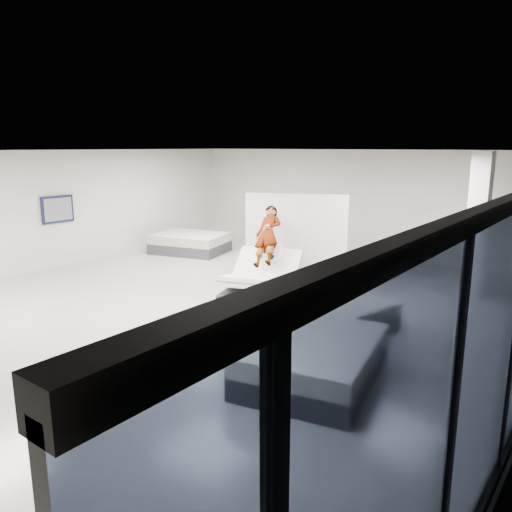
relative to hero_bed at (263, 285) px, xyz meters
The scene contains 10 objects.
room 1.85m from the hero_bed, 112.45° to the right, with size 14.00×14.04×3.20m.
hero_bed is the anchor object (origin of this frame).
person 0.87m from the hero_bed, 107.90° to the left, with size 0.57×0.37×1.57m, color slate.
remote 0.68m from the hero_bed, ahead, with size 0.05×0.14×0.03m, color black.
divider_panel 1.72m from the hero_bed, 96.34° to the left, with size 2.43×0.11×2.21m, color silver.
flat_bed_right_far 2.19m from the hero_bed, 17.93° to the right, with size 1.87×2.22×0.53m.
flat_bed_right_near 3.75m from the hero_bed, 42.94° to the right, with size 2.09×2.52×0.61m.
flat_bed_left_far 5.58m from the hero_bed, 150.73° to the left, with size 2.51×2.13×0.60m.
column 4.91m from the hero_bed, 42.93° to the left, with size 0.40×0.40×3.20m, color silver.
wall_poster 6.62m from the hero_bed, behind, with size 0.06×0.95×0.75m.
Camera 1 is at (6.67, -7.08, 3.31)m, focal length 35.00 mm.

